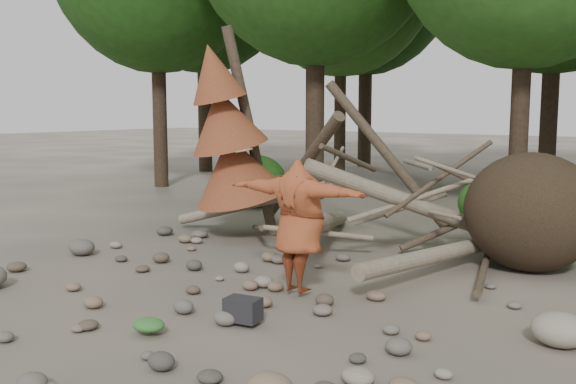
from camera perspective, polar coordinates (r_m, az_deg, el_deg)
The scene contains 11 objects.
ground at distance 8.87m, azimuth -3.84°, elevation -10.21°, with size 120.00×120.00×0.00m, color #514C44.
deadfall_pile at distance 11.42m, azimuth 17.88°, elevation -1.66°, with size 8.55×5.24×3.30m.
dead_conifer at distance 13.05m, azimuth -5.26°, elevation 4.88°, with size 2.06×2.16×4.35m.
bush_left at distance 17.62m, azimuth -3.05°, elevation 1.01°, with size 1.80×1.80×1.44m, color #204E14.
bush_mid at distance 15.21m, azimuth 17.45°, elevation -0.95°, with size 1.40×1.40×1.12m, color #2A631C.
frisbee_thrower at distance 9.13m, azimuth 0.98°, elevation -3.01°, with size 2.81×1.12×1.99m.
backpack at distance 8.15m, azimuth -4.03°, elevation -10.76°, with size 0.43×0.29×0.29m, color black.
cloth_green at distance 7.98m, azimuth -12.28°, elevation -11.81°, with size 0.41×0.34×0.16m, color #326C2B.
cloth_orange at distance 8.31m, azimuth -3.76°, elevation -10.99°, with size 0.34×0.28×0.13m, color #BA7320.
boulder_mid_right at distance 8.05m, azimuth 23.06°, elevation -11.19°, with size 0.65×0.59×0.39m, color gray.
boulder_mid_left at distance 12.44m, azimuth -17.86°, elevation -4.69°, with size 0.50×0.45×0.30m, color #5E554F.
Camera 1 is at (5.33, -6.56, 2.68)m, focal length 40.00 mm.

